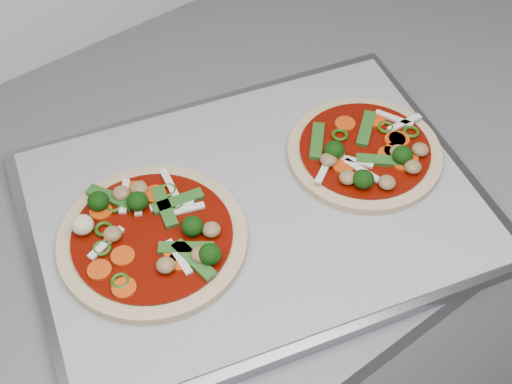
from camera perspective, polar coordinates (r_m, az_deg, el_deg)
base_cabinet at (r=1.57m, az=18.63°, el=1.70°), size 3.60×0.60×0.86m
baking_tray at (r=0.81m, az=-0.04°, el=-1.31°), size 0.58×0.49×0.02m
parchment at (r=0.80m, az=-0.04°, el=-0.89°), size 0.56×0.47×0.00m
pizza_left at (r=0.77m, az=-8.30°, el=-3.49°), size 0.27×0.27×0.03m
pizza_right at (r=0.85m, az=8.79°, el=3.14°), size 0.19×0.19×0.03m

